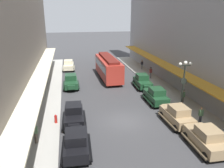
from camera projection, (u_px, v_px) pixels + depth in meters
ground_plane at (124, 121)px, 21.14m from camera, size 200.00×200.00×0.00m
sidewalk_left at (43, 128)px, 19.70m from camera, size 3.00×60.00×0.15m
sidewalk_right at (196, 113)px, 22.53m from camera, size 3.00×60.00×0.15m
parked_car_0 at (69, 65)px, 39.44m from camera, size 2.29×4.31×1.84m
parked_car_1 at (142, 81)px, 30.21m from camera, size 2.28×4.31×1.84m
parked_car_2 at (76, 142)px, 16.05m from camera, size 2.30×4.32×1.84m
parked_car_3 at (206, 138)px, 16.55m from camera, size 2.21×4.29×1.84m
parked_car_4 at (156, 95)px, 25.05m from camera, size 2.16×4.27×1.84m
parked_car_5 at (71, 81)px, 30.12m from camera, size 2.15×4.27×1.84m
parked_car_6 at (74, 114)px, 20.38m from camera, size 2.25×4.30×1.84m
parked_car_7 at (177, 115)px, 20.30m from camera, size 2.23×4.29×1.84m
streetcar at (108, 67)px, 34.06m from camera, size 2.71×9.65×3.46m
lamp_post_with_clock at (183, 84)px, 22.49m from camera, size 1.42×0.44×5.16m
fire_hydrant at (56, 119)px, 20.37m from camera, size 0.24×0.24×0.82m
pedestrian_0 at (151, 73)px, 34.13m from camera, size 0.36×0.28×1.67m
pedestrian_1 at (201, 116)px, 20.00m from camera, size 0.36×0.24×1.64m
pedestrian_2 at (35, 133)px, 17.08m from camera, size 0.36×0.28×1.67m
pedestrian_3 at (142, 65)px, 39.40m from camera, size 0.36×0.28×1.67m
pedestrian_4 at (183, 97)px, 24.41m from camera, size 0.36×0.28×1.67m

